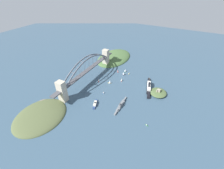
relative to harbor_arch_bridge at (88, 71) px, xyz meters
The scene contains 18 objects.
ground_plane 30.38m from the harbor_arch_bridge, ahead, with size 1400.00×1400.00×0.00m, color #385166.
harbor_arch_bridge is the anchor object (origin of this frame).
headland_west_shore 172.86m from the harbor_arch_bridge, behind, with size 169.70×109.34×24.36m.
headland_east_shore 172.63m from the harbor_arch_bridge, ahead, with size 120.25×103.70×19.58m.
ocean_liner 179.14m from the harbor_arch_bridge, 103.41° to the left, with size 90.47×31.08×17.96m.
naval_cruiser 149.16m from the harbor_arch_bridge, 66.13° to the left, with size 67.62×7.76×16.53m.
harbor_ferry_steamer 116.93m from the harbor_arch_bridge, 43.05° to the left, with size 32.52×17.37×8.20m.
fort_island_mid_harbor 205.39m from the harbor_arch_bridge, 98.27° to the left, with size 44.82×42.49×14.94m.
seaplane_taxiing_near_bridge 45.78m from the harbor_arch_bridge, 90.41° to the right, with size 10.53×8.22×4.95m.
small_boat_0 132.61m from the harbor_arch_bridge, 132.69° to the left, with size 8.79×2.22×2.23m.
small_boat_1 86.08m from the harbor_arch_bridge, 63.82° to the left, with size 6.73×4.46×7.24m.
small_boat_2 104.83m from the harbor_arch_bridge, 144.94° to the left, with size 11.53×7.03×2.28m.
small_boat_3 102.27m from the harbor_arch_bridge, 113.27° to the left, with size 7.82×6.15×9.59m.
small_boat_4 112.69m from the harbor_arch_bridge, 131.51° to the left, with size 7.70×10.32×11.99m.
small_boat_5 225.44m from the harbor_arch_bridge, 67.43° to the left, with size 3.71×7.55×2.27m.
small_boat_6 125.40m from the harbor_arch_bridge, 140.08° to the left, with size 11.06×7.07×11.20m.
small_boat_7 71.88m from the harbor_arch_bridge, 100.99° to the left, with size 6.79×10.66×10.40m.
small_boat_8 42.29m from the harbor_arch_bridge, 100.97° to the left, with size 8.60×6.43×8.19m.
Camera 1 is at (300.66, 238.34, 251.20)m, focal length 24.17 mm.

